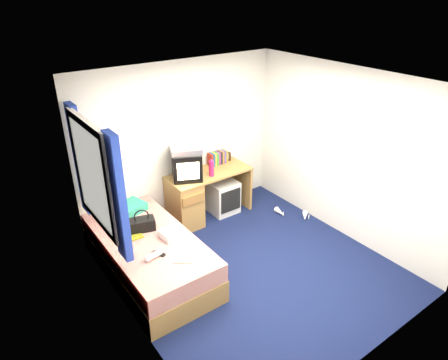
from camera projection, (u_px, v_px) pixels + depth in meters
ground at (252, 268)px, 5.17m from camera, size 3.40×3.40×0.00m
room_shell at (256, 167)px, 4.52m from camera, size 3.40×3.40×3.40m
bed at (150, 256)px, 4.98m from camera, size 1.01×2.00×0.54m
pillow at (127, 209)px, 5.35m from camera, size 0.56×0.43×0.11m
desk at (194, 197)px, 6.04m from camera, size 1.30×0.55×0.75m
storage_cube at (223, 196)px, 6.35m from camera, size 0.42×0.42×0.53m
crt_tv at (187, 166)px, 5.74m from camera, size 0.53×0.52×0.41m
vcr at (186, 150)px, 5.64m from camera, size 0.53×0.46×0.08m
book_row at (218, 158)px, 6.26m from camera, size 0.31×0.13×0.20m
picture_frame at (227, 156)px, 6.41m from camera, size 0.05×0.12×0.14m
pink_water_bottle at (211, 169)px, 5.86m from camera, size 0.08×0.08×0.23m
aerosol_can at (200, 168)px, 5.93m from camera, size 0.07×0.07×0.20m
handbag at (142, 224)px, 4.97m from camera, size 0.34×0.25×0.29m
towel at (172, 233)px, 4.86m from camera, size 0.28×0.24×0.09m
magazine at (132, 234)px, 4.91m from camera, size 0.23×0.29×0.01m
water_bottle at (153, 256)px, 4.48m from camera, size 0.21×0.10×0.07m
colour_swatch_fan at (183, 262)px, 4.43m from camera, size 0.21×0.18×0.01m
remote_control at (159, 254)px, 4.55m from camera, size 0.12×0.16×0.02m
window_assembly at (95, 177)px, 4.37m from camera, size 0.11×1.42×1.40m
white_heels at (292, 214)px, 6.29m from camera, size 0.41×0.54×0.09m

